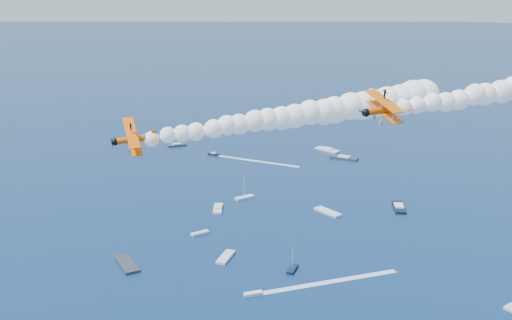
% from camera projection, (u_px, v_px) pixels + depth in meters
% --- Properties ---
extents(biplane_lead, '(12.71, 13.16, 7.91)m').
position_uv_depth(biplane_lead, '(386.00, 109.00, 98.56)').
color(biplane_lead, '#DF5A04').
extents(biplane_trail, '(12.43, 12.79, 8.77)m').
position_uv_depth(biplane_trail, '(135.00, 139.00, 106.45)').
color(biplane_trail, '#FE5E05').
extents(smoke_trail_trail, '(60.86, 60.39, 10.68)m').
position_uv_depth(smoke_trail_trail, '(296.00, 115.00, 114.01)').
color(smoke_trail_trail, white).
extents(spectator_boats, '(214.57, 173.00, 0.70)m').
position_uv_depth(spectator_boats, '(349.00, 226.00, 198.31)').
color(spectator_boats, white).
rests_on(spectator_boats, ground).
extents(boat_wakes, '(94.57, 106.18, 0.04)m').
position_uv_depth(boat_wakes, '(286.00, 207.00, 215.10)').
color(boat_wakes, white).
rests_on(boat_wakes, ground).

